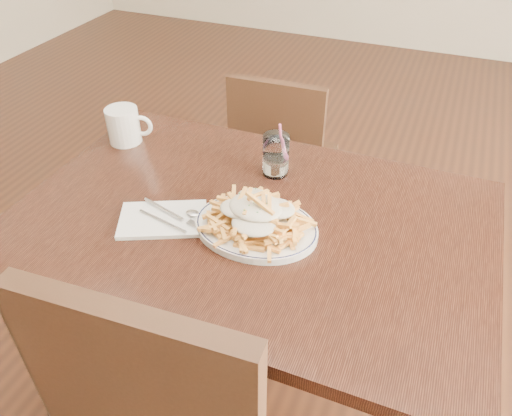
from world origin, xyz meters
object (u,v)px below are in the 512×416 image
at_px(loaded_fries, 256,211).
at_px(water_glass, 276,157).
at_px(coffee_mug, 124,125).
at_px(table, 252,239).
at_px(chair_far, 281,154).
at_px(fries_plate, 256,227).

bearing_deg(loaded_fries, water_glass, 99.69).
bearing_deg(loaded_fries, coffee_mug, 155.11).
relative_size(table, chair_far, 1.47).
height_order(chair_far, fries_plate, chair_far).
xyz_separation_m(fries_plate, coffee_mug, (-0.54, 0.25, 0.04)).
distance_m(fries_plate, coffee_mug, 0.60).
height_order(chair_far, coffee_mug, coffee_mug).
xyz_separation_m(water_glass, coffee_mug, (-0.50, -0.01, 0.00)).
distance_m(table, water_glass, 0.25).
bearing_deg(table, loaded_fries, -57.44).
bearing_deg(chair_far, table, -76.51).
distance_m(table, chair_far, 0.80).
height_order(table, coffee_mug, coffee_mug).
height_order(fries_plate, loaded_fries, loaded_fries).
distance_m(chair_far, loaded_fries, 0.90).
bearing_deg(table, fries_plate, -57.44).
bearing_deg(water_glass, loaded_fries, -80.31).
relative_size(table, coffee_mug, 8.64).
xyz_separation_m(chair_far, loaded_fries, (0.21, -0.80, 0.35)).
bearing_deg(water_glass, table, -86.41).
bearing_deg(fries_plate, loaded_fries, -45.00).
xyz_separation_m(fries_plate, loaded_fries, (0.00, -0.00, 0.05)).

